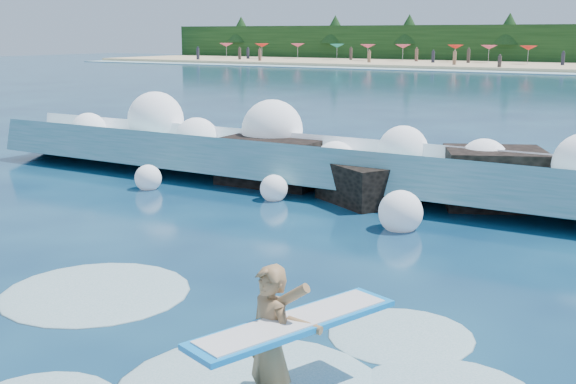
# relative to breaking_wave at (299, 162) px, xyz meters

# --- Properties ---
(ground) EXTENTS (200.00, 200.00, 0.00)m
(ground) POSITION_rel_breaking_wave_xyz_m (1.59, -7.66, -0.58)
(ground) COLOR #07213F
(ground) RESTS_ON ground
(breaking_wave) EXTENTS (19.32, 2.95, 1.67)m
(breaking_wave) POSITION_rel_breaking_wave_xyz_m (0.00, 0.00, 0.00)
(breaking_wave) COLOR teal
(breaking_wave) RESTS_ON ground
(rock_cluster) EXTENTS (8.43, 3.63, 1.54)m
(rock_cluster) POSITION_rel_breaking_wave_xyz_m (2.00, -0.20, -0.09)
(rock_cluster) COLOR black
(rock_cluster) RESTS_ON ground
(surfer_with_board) EXTENTS (1.35, 2.98, 1.82)m
(surfer_with_board) POSITION_rel_breaking_wave_xyz_m (5.60, -10.05, 0.09)
(surfer_with_board) COLOR #997147
(surfer_with_board) RESTS_ON ground
(wave_spray) EXTENTS (15.32, 4.45, 2.31)m
(wave_spray) POSITION_rel_breaking_wave_xyz_m (-0.42, -0.09, 0.53)
(wave_spray) COLOR white
(wave_spray) RESTS_ON ground
(surf_foam) EXTENTS (9.23, 5.62, 0.16)m
(surf_foam) POSITION_rel_breaking_wave_xyz_m (4.42, -9.46, -0.58)
(surf_foam) COLOR silver
(surf_foam) RESTS_ON ground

